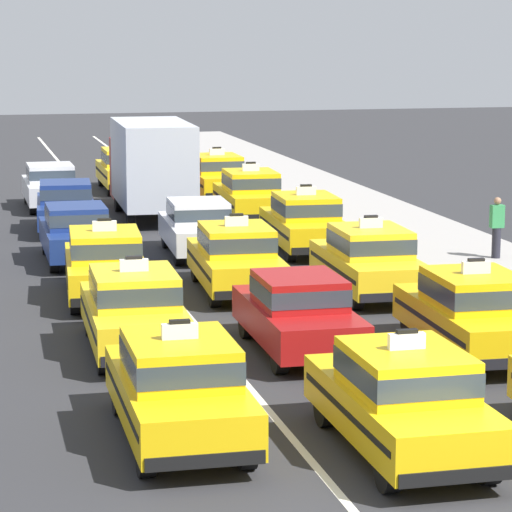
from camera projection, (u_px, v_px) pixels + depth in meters
The scene contains 22 objects.
ground_plane at pixel (468, 503), 17.34m from camera, with size 160.00×160.00×0.00m, color #2B2B2D.
lane_stripe_left_center at pixel (138, 255), 36.12m from camera, with size 0.14×80.00×0.01m, color silver.
lane_stripe_center_right at pixel (248, 251), 36.85m from camera, with size 0.14×80.00×0.01m, color silver.
sidewalk_curb at pixel (501, 272), 33.34m from camera, with size 4.00×90.00×0.15m, color #9E9993.
taxi_left_nearest at pixel (179, 386), 19.82m from camera, with size 1.87×4.58×1.96m.
taxi_left_second at pixel (134, 309), 25.22m from camera, with size 1.95×4.61×1.96m.
taxi_left_third at pixel (105, 263), 30.12m from camera, with size 2.13×4.67×1.96m.
sedan_left_fourth at pixel (76, 232), 34.94m from camera, with size 1.79×4.31×1.58m.
sedan_left_fifth at pixel (66, 205), 40.19m from camera, with size 2.07×4.42×1.58m.
sedan_left_sixth at pixel (50, 185), 45.28m from camera, with size 1.76×4.30×1.58m.
taxi_center_nearest at pixel (403, 398), 19.20m from camera, with size 1.83×4.56×1.96m.
sedan_center_second at pixel (298, 311), 25.17m from camera, with size 1.81×4.32×1.58m.
taxi_center_third at pixel (236, 257), 30.87m from camera, with size 2.04×4.65×1.96m.
sedan_center_fourth at pixel (198, 226), 35.91m from camera, with size 1.96×4.38×1.58m.
box_truck_center_fifth at pixel (150, 165), 43.10m from camera, with size 2.46×7.03×3.27m.
taxi_center_sixth at pixel (124, 168), 50.21m from camera, with size 1.87×4.58×1.96m.
taxi_right_second at pixel (473, 312), 24.99m from camera, with size 1.96×4.62×1.96m.
taxi_right_third at pixel (369, 259), 30.61m from camera, with size 1.96×4.61×1.96m.
taxi_right_fourth at pixel (305, 222), 36.52m from camera, with size 2.04×4.64×1.96m.
taxi_right_fifth at pixel (250, 194), 42.52m from camera, with size 2.00×4.63×1.96m.
taxi_right_sixth at pixel (216, 176), 47.76m from camera, with size 1.83×4.56×1.96m.
pedestrian_near_crosswalk at pixel (497, 227), 34.74m from camera, with size 0.36×0.24×1.67m.
Camera 1 is at (-6.64, -15.35, 6.37)m, focal length 89.91 mm.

